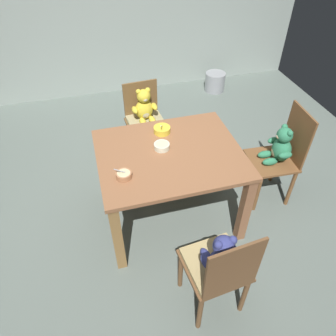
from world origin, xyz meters
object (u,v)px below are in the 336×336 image
teddy_chair_near_front (219,263)px  teddy_chair_near_right (280,151)px  dining_table (170,165)px  porridge_bowl_yellow_far_center (162,130)px  porridge_bowl_terracotta_near_left (124,175)px  teddy_chair_far_center (145,115)px  metal_pail (215,82)px  porridge_bowl_cream_center (162,146)px

teddy_chair_near_front → teddy_chair_near_right: 1.32m
dining_table → porridge_bowl_yellow_far_center: bearing=87.8°
teddy_chair_near_front → porridge_bowl_terracotta_near_left: size_ratio=7.19×
dining_table → teddy_chair_far_center: 0.92m
teddy_chair_far_center → metal_pail: (1.31, 1.23, -0.40)m
metal_pail → porridge_bowl_yellow_far_center: bearing=-124.7°
dining_table → teddy_chair_far_center: (-0.01, 0.92, -0.08)m
dining_table → porridge_bowl_terracotta_near_left: 0.47m
teddy_chair_near_right → teddy_chair_far_center: 1.39m
dining_table → metal_pail: size_ratio=3.93×
teddy_chair_near_right → porridge_bowl_terracotta_near_left: size_ratio=7.51×
dining_table → porridge_bowl_yellow_far_center: (0.01, 0.29, 0.16)m
dining_table → teddy_chair_near_front: teddy_chair_near_front is taller
teddy_chair_near_front → porridge_bowl_terracotta_near_left: teddy_chair_near_front is taller
porridge_bowl_cream_center → porridge_bowl_yellow_far_center: bearing=75.1°
teddy_chair_near_right → dining_table: bearing=3.2°
dining_table → metal_pail: 2.56m
teddy_chair_near_front → porridge_bowl_cream_center: (-0.12, 0.99, 0.23)m
teddy_chair_near_front → porridge_bowl_yellow_far_center: 1.23m
teddy_chair_near_front → porridge_bowl_yellow_far_center: teddy_chair_near_front is taller
metal_pail → teddy_chair_far_center: bearing=-136.8°
teddy_chair_far_center → porridge_bowl_terracotta_near_left: porridge_bowl_terracotta_near_left is taller
teddy_chair_near_front → porridge_bowl_terracotta_near_left: bearing=27.5°
dining_table → porridge_bowl_cream_center: size_ratio=9.07×
porridge_bowl_cream_center → porridge_bowl_terracotta_near_left: 0.44m
teddy_chair_far_center → teddy_chair_near_right: bearing=44.1°
teddy_chair_near_front → metal_pail: teddy_chair_near_front is taller
teddy_chair_far_center → metal_pail: teddy_chair_far_center is taller
porridge_bowl_yellow_far_center → porridge_bowl_cream_center: bearing=-104.9°
teddy_chair_near_right → porridge_bowl_terracotta_near_left: 1.46m
dining_table → porridge_bowl_terracotta_near_left: size_ratio=9.16×
teddy_chair_far_center → porridge_bowl_yellow_far_center: (0.02, -0.63, 0.24)m
porridge_bowl_cream_center → metal_pail: 2.56m
teddy_chair_near_front → dining_table: bearing=-0.8°
porridge_bowl_terracotta_near_left → metal_pail: porridge_bowl_terracotta_near_left is taller
dining_table → porridge_bowl_terracotta_near_left: bearing=-154.8°
metal_pail → dining_table: bearing=-121.2°
porridge_bowl_terracotta_near_left → metal_pail: bearing=53.9°
teddy_chair_far_center → porridge_bowl_cream_center: 0.88m
dining_table → teddy_chair_near_right: size_ratio=1.22×
dining_table → teddy_chair_near_right: 1.04m
teddy_chair_near_right → porridge_bowl_terracotta_near_left: (-1.43, -0.18, 0.22)m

